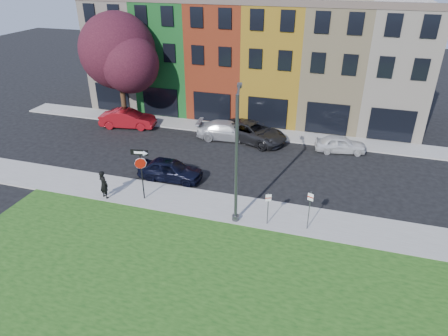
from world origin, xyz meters
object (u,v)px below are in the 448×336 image
(stop_sign, at_px, (141,165))
(man, at_px, (104,184))
(sedan_near, at_px, (170,170))
(street_lamp, at_px, (237,160))

(stop_sign, distance_m, man, 2.80)
(man, bearing_deg, stop_sign, -145.80)
(stop_sign, xyz_separation_m, sedan_near, (0.51, 2.88, -1.71))
(man, xyz_separation_m, street_lamp, (8.27, 0.22, 2.76))
(sedan_near, bearing_deg, stop_sign, 168.54)
(sedan_near, relative_size, street_lamp, 0.60)
(stop_sign, bearing_deg, man, -175.48)
(sedan_near, bearing_deg, man, 139.06)
(street_lamp, bearing_deg, stop_sign, 164.50)
(man, height_order, street_lamp, street_lamp)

